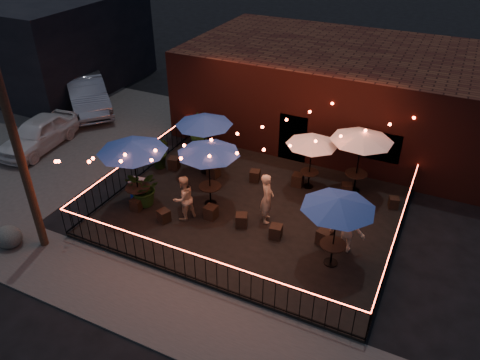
# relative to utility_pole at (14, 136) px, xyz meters

# --- Properties ---
(ground) EXTENTS (110.00, 110.00, 0.00)m
(ground) POSITION_rel_utility_pole_xyz_m (5.40, 2.60, -4.00)
(ground) COLOR black
(ground) RESTS_ON ground
(patio) EXTENTS (10.00, 8.00, 0.15)m
(patio) POSITION_rel_utility_pole_xyz_m (5.40, 4.60, -3.92)
(patio) COLOR black
(patio) RESTS_ON ground
(sidewalk) EXTENTS (18.00, 2.50, 0.05)m
(sidewalk) POSITION_rel_utility_pole_xyz_m (5.40, -0.65, -3.98)
(sidewalk) COLOR #3C3938
(sidewalk) RESTS_ON ground
(parking_lot) EXTENTS (11.00, 12.00, 0.02)m
(parking_lot) POSITION_rel_utility_pole_xyz_m (-6.60, 6.60, -3.99)
(parking_lot) COLOR #3C3938
(parking_lot) RESTS_ON ground
(brick_building) EXTENTS (14.00, 8.00, 4.00)m
(brick_building) POSITION_rel_utility_pole_xyz_m (6.40, 12.59, -2.00)
(brick_building) COLOR #37140F
(brick_building) RESTS_ON ground
(background_building) EXTENTS (12.00, 9.00, 5.00)m
(background_building) POSITION_rel_utility_pole_xyz_m (-12.60, 11.60, -1.50)
(background_building) COLOR black
(background_building) RESTS_ON ground
(utility_pole) EXTENTS (0.26, 0.26, 8.00)m
(utility_pole) POSITION_rel_utility_pole_xyz_m (0.00, 0.00, 0.00)
(utility_pole) COLOR #321D14
(utility_pole) RESTS_ON ground
(fence_front) EXTENTS (10.00, 0.04, 1.04)m
(fence_front) POSITION_rel_utility_pole_xyz_m (5.40, 0.60, -3.34)
(fence_front) COLOR black
(fence_front) RESTS_ON patio
(fence_left) EXTENTS (0.04, 8.00, 1.04)m
(fence_left) POSITION_rel_utility_pole_xyz_m (0.40, 4.60, -3.34)
(fence_left) COLOR black
(fence_left) RESTS_ON patio
(fence_right) EXTENTS (0.04, 8.00, 1.04)m
(fence_right) POSITION_rel_utility_pole_xyz_m (10.40, 4.60, -3.34)
(fence_right) COLOR black
(fence_right) RESTS_ON patio
(festoon_lights) EXTENTS (10.02, 8.72, 1.32)m
(festoon_lights) POSITION_rel_utility_pole_xyz_m (4.39, 4.30, -1.48)
(festoon_lights) COLOR #F33E23
(festoon_lights) RESTS_ON ground
(cafe_table_0) EXTENTS (2.70, 2.70, 2.66)m
(cafe_table_0) POSITION_rel_utility_pole_xyz_m (1.65, 3.01, -1.42)
(cafe_table_0) COLOR black
(cafe_table_0) RESTS_ON patio
(cafe_table_1) EXTENTS (2.79, 2.79, 2.47)m
(cafe_table_1) POSITION_rel_utility_pole_xyz_m (2.62, 6.19, -1.60)
(cafe_table_1) COLOR black
(cafe_table_1) RESTS_ON patio
(cafe_table_2) EXTENTS (2.73, 2.73, 2.45)m
(cafe_table_2) POSITION_rel_utility_pole_xyz_m (3.88, 4.27, -1.61)
(cafe_table_2) COLOR black
(cafe_table_2) RESTS_ON patio
(cafe_table_3) EXTENTS (2.45, 2.45, 2.15)m
(cafe_table_3) POSITION_rel_utility_pole_xyz_m (6.73, 6.93, -1.89)
(cafe_table_3) COLOR black
(cafe_table_3) RESTS_ON patio
(cafe_table_4) EXTENTS (2.68, 2.68, 2.42)m
(cafe_table_4) POSITION_rel_utility_pole_xyz_m (8.76, 3.08, -1.64)
(cafe_table_4) COLOR black
(cafe_table_4) RESTS_ON patio
(cafe_table_5) EXTENTS (2.88, 2.88, 2.52)m
(cafe_table_5) POSITION_rel_utility_pole_xyz_m (8.39, 7.40, -1.55)
(cafe_table_5) COLOR black
(cafe_table_5) RESTS_ON patio
(bistro_chair_0) EXTENTS (0.37, 0.37, 0.43)m
(bistro_chair_0) POSITION_rel_utility_pole_xyz_m (1.67, 2.80, -3.64)
(bistro_chair_0) COLOR black
(bistro_chair_0) RESTS_ON patio
(bistro_chair_1) EXTENTS (0.48, 0.48, 0.44)m
(bistro_chair_1) POSITION_rel_utility_pole_xyz_m (2.93, 2.65, -3.63)
(bistro_chair_1) COLOR black
(bistro_chair_1) RESTS_ON patio
(bistro_chair_2) EXTENTS (0.50, 0.50, 0.49)m
(bistro_chair_2) POSITION_rel_utility_pole_xyz_m (1.31, 5.84, -3.60)
(bistro_chair_2) COLOR black
(bistro_chair_2) RESTS_ON patio
(bistro_chair_3) EXTENTS (0.47, 0.47, 0.50)m
(bistro_chair_3) POSITION_rel_utility_pole_xyz_m (3.07, 5.99, -3.60)
(bistro_chair_3) COLOR black
(bistro_chair_3) RESTS_ON patio
(bistro_chair_4) EXTENTS (0.43, 0.43, 0.48)m
(bistro_chair_4) POSITION_rel_utility_pole_xyz_m (4.31, 3.52, -3.61)
(bistro_chair_4) COLOR black
(bistro_chair_4) RESTS_ON patio
(bistro_chair_5) EXTENTS (0.51, 0.51, 0.47)m
(bistro_chair_5) POSITION_rel_utility_pole_xyz_m (5.47, 3.57, -3.62)
(bistro_chair_5) COLOR black
(bistro_chair_5) RESTS_ON patio
(bistro_chair_6) EXTENTS (0.45, 0.45, 0.45)m
(bistro_chair_6) POSITION_rel_utility_pole_xyz_m (4.69, 6.42, -3.63)
(bistro_chair_6) COLOR black
(bistro_chair_6) RESTS_ON patio
(bistro_chair_7) EXTENTS (0.43, 0.43, 0.49)m
(bistro_chair_7) POSITION_rel_utility_pole_xyz_m (6.32, 6.84, -3.61)
(bistro_chair_7) COLOR black
(bistro_chair_7) RESTS_ON patio
(bistro_chair_8) EXTENTS (0.44, 0.44, 0.46)m
(bistro_chair_8) POSITION_rel_utility_pole_xyz_m (6.76, 3.50, -3.62)
(bistro_chair_8) COLOR black
(bistro_chair_8) RESTS_ON patio
(bistro_chair_9) EXTENTS (0.54, 0.54, 0.52)m
(bistro_chair_9) POSITION_rel_utility_pole_xyz_m (8.29, 3.90, -3.59)
(bistro_chair_9) COLOR black
(bistro_chair_9) RESTS_ON patio
(bistro_chair_10) EXTENTS (0.48, 0.48, 0.44)m
(bistro_chair_10) POSITION_rel_utility_pole_xyz_m (8.18, 7.06, -3.63)
(bistro_chair_10) COLOR black
(bistro_chair_10) RESTS_ON patio
(bistro_chair_11) EXTENTS (0.43, 0.43, 0.40)m
(bistro_chair_11) POSITION_rel_utility_pole_xyz_m (9.94, 6.95, -3.65)
(bistro_chair_11) COLOR black
(bistro_chair_11) RESTS_ON patio
(patron_a) EXTENTS (0.65, 0.78, 1.83)m
(patron_a) POSITION_rel_utility_pole_xyz_m (6.10, 4.24, -2.93)
(patron_a) COLOR tan
(patron_a) RESTS_ON patio
(patron_b) EXTENTS (0.91, 1.00, 1.67)m
(patron_b) POSITION_rel_utility_pole_xyz_m (3.49, 3.12, -3.01)
(patron_b) COLOR tan
(patron_b) RESTS_ON patio
(patron_c) EXTENTS (1.12, 0.66, 1.71)m
(patron_c) POSITION_rel_utility_pole_xyz_m (8.99, 3.91, -3.00)
(patron_c) COLOR #E0AD96
(patron_c) RESTS_ON patio
(potted_shrub_a) EXTENTS (1.60, 1.50, 1.41)m
(potted_shrub_a) POSITION_rel_utility_pole_xyz_m (1.80, 3.19, -3.14)
(potted_shrub_a) COLOR #1B3C11
(potted_shrub_a) RESTS_ON patio
(potted_shrub_b) EXTENTS (0.80, 0.65, 1.43)m
(potted_shrub_b) POSITION_rel_utility_pole_xyz_m (0.80, 5.66, -3.13)
(potted_shrub_b) COLOR #143F0F
(potted_shrub_b) RESTS_ON patio
(potted_shrub_c) EXTENTS (1.06, 1.06, 1.49)m
(potted_shrub_c) POSITION_rel_utility_pole_xyz_m (1.19, 8.08, -3.11)
(potted_shrub_c) COLOR #0F3A0E
(potted_shrub_c) RESTS_ON patio
(cooler) EXTENTS (0.65, 0.51, 0.78)m
(cooler) POSITION_rel_utility_pole_xyz_m (1.30, 3.47, -3.46)
(cooler) COLOR #0925A2
(cooler) RESTS_ON patio
(boulder) EXTENTS (1.03, 0.92, 0.72)m
(boulder) POSITION_rel_utility_pole_xyz_m (-0.98, -0.51, -3.64)
(boulder) COLOR #43433F
(boulder) RESTS_ON ground
(car_white) EXTENTS (2.11, 4.28, 1.40)m
(car_white) POSITION_rel_utility_pole_xyz_m (-5.24, 4.99, -3.30)
(car_white) COLOR silver
(car_white) RESTS_ON ground
(car_silver) EXTENTS (5.14, 4.79, 1.72)m
(car_silver) POSITION_rel_utility_pole_xyz_m (-6.19, 9.26, -3.14)
(car_silver) COLOR #A0A0A9
(car_silver) RESTS_ON ground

